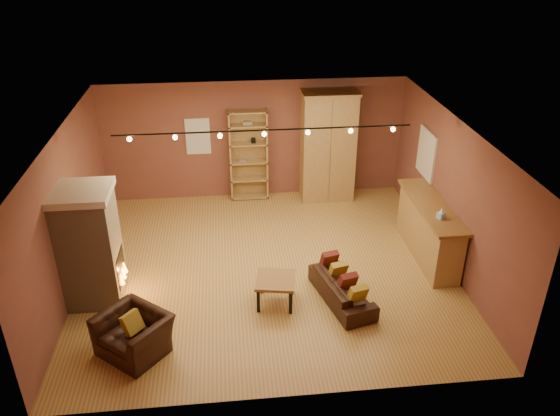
{
  "coord_description": "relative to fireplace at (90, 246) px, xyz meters",
  "views": [
    {
      "loc": [
        -0.69,
        -8.76,
        5.92
      ],
      "look_at": [
        0.28,
        0.2,
        1.18
      ],
      "focal_mm": 35.0,
      "sensor_mm": 36.0,
      "label": 1
    }
  ],
  "objects": [
    {
      "name": "armoire",
      "position": [
        4.73,
        3.52,
        0.25
      ],
      "size": [
        1.28,
        0.72,
        2.6
      ],
      "color": "tan",
      "rests_on": "floor"
    },
    {
      "name": "back_window",
      "position": [
        1.74,
        3.83,
        0.49
      ],
      "size": [
        0.56,
        0.04,
        0.86
      ],
      "primitive_type": "cube",
      "color": "silver",
      "rests_on": "back_wall"
    },
    {
      "name": "bookcase",
      "position": [
        2.89,
        3.73,
        0.05
      ],
      "size": [
        0.89,
        0.35,
        2.17
      ],
      "color": "tan",
      "rests_on": "floor"
    },
    {
      "name": "back_wall",
      "position": [
        3.04,
        3.85,
        0.34
      ],
      "size": [
        7.0,
        0.02,
        2.8
      ],
      "primitive_type": "cube",
      "color": "brown",
      "rests_on": "floor"
    },
    {
      "name": "tissue_box",
      "position": [
        6.19,
        0.17,
        0.17
      ],
      "size": [
        0.17,
        0.17,
        0.23
      ],
      "rotation": [
        0.0,
        0.0,
        0.41
      ],
      "color": "#8DC1E1",
      "rests_on": "bar_counter"
    },
    {
      "name": "track_rail",
      "position": [
        3.04,
        0.8,
        1.62
      ],
      "size": [
        5.2,
        0.09,
        0.13
      ],
      "color": "black",
      "rests_on": "ceiling"
    },
    {
      "name": "floor",
      "position": [
        3.04,
        0.6,
        -1.06
      ],
      "size": [
        7.0,
        7.0,
        0.0
      ],
      "primitive_type": "plane",
      "color": "olive",
      "rests_on": "ground"
    },
    {
      "name": "ceiling",
      "position": [
        3.04,
        0.6,
        1.74
      ],
      "size": [
        7.0,
        7.0,
        0.0
      ],
      "primitive_type": "plane",
      "rotation": [
        3.14,
        0.0,
        0.0
      ],
      "color": "brown",
      "rests_on": "back_wall"
    },
    {
      "name": "right_window",
      "position": [
        6.51,
        2.0,
        0.59
      ],
      "size": [
        0.05,
        0.9,
        1.0
      ],
      "primitive_type": "cube",
      "color": "silver",
      "rests_on": "right_wall"
    },
    {
      "name": "left_wall",
      "position": [
        -0.46,
        0.6,
        0.34
      ],
      "size": [
        0.02,
        6.5,
        2.8
      ],
      "primitive_type": "cube",
      "color": "brown",
      "rests_on": "floor"
    },
    {
      "name": "fireplace",
      "position": [
        0.0,
        0.0,
        0.0
      ],
      "size": [
        1.01,
        0.98,
        2.12
      ],
      "color": "tan",
      "rests_on": "floor"
    },
    {
      "name": "right_wall",
      "position": [
        6.54,
        0.6,
        0.34
      ],
      "size": [
        0.02,
        6.5,
        2.8
      ],
      "primitive_type": "cube",
      "color": "brown",
      "rests_on": "floor"
    },
    {
      "name": "armchair",
      "position": [
        0.82,
        -1.47,
        -0.62
      ],
      "size": [
        1.19,
        1.15,
        0.88
      ],
      "rotation": [
        0.0,
        0.0,
        -0.7
      ],
      "color": "black",
      "rests_on": "floor"
    },
    {
      "name": "bar_counter",
      "position": [
        6.24,
        0.72,
        -0.48
      ],
      "size": [
        0.63,
        2.38,
        1.14
      ],
      "color": "tan",
      "rests_on": "floor"
    },
    {
      "name": "coffee_table",
      "position": [
        3.1,
        -0.5,
        -0.63
      ],
      "size": [
        0.76,
        0.76,
        0.5
      ],
      "rotation": [
        0.0,
        0.0,
        -0.18
      ],
      "color": "olive",
      "rests_on": "floor"
    },
    {
      "name": "loveseat",
      "position": [
        4.26,
        -0.55,
        -0.73
      ],
      "size": [
        0.84,
        1.64,
        0.7
      ],
      "rotation": [
        0.0,
        0.0,
        1.82
      ],
      "color": "black",
      "rests_on": "floor"
    }
  ]
}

